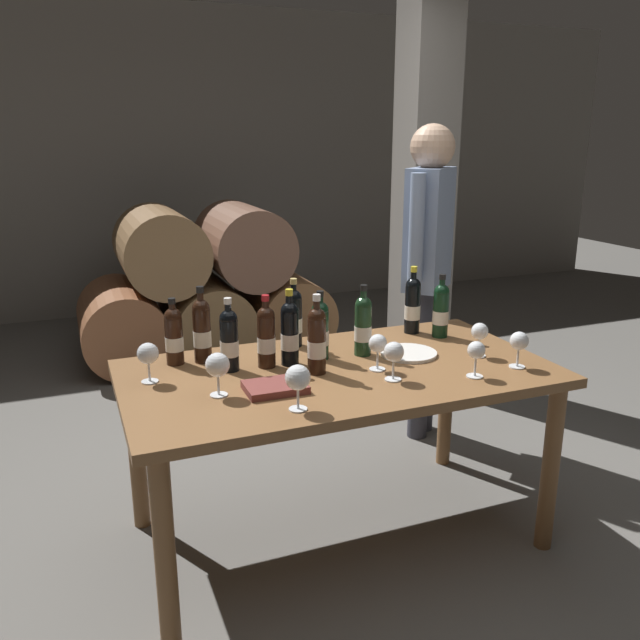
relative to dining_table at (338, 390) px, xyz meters
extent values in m
plane|color=#66635E|center=(0.00, 0.00, -0.67)|extent=(14.00, 14.00, 0.00)
cube|color=gray|center=(0.00, 4.20, 0.73)|extent=(10.00, 0.24, 2.80)
cylinder|color=brown|center=(-0.63, 2.60, -0.37)|extent=(0.60, 0.90, 0.60)
cylinder|color=brown|center=(0.00, 2.60, -0.37)|extent=(0.60, 0.90, 0.60)
cylinder|color=brown|center=(0.63, 2.60, -0.37)|extent=(0.60, 0.90, 0.60)
cylinder|color=olive|center=(-0.32, 2.60, 0.18)|extent=(0.60, 0.90, 0.60)
cylinder|color=brown|center=(0.32, 2.60, 0.18)|extent=(0.60, 0.90, 0.60)
cube|color=gray|center=(1.30, 1.60, 0.63)|extent=(0.32, 0.32, 2.60)
cube|color=brown|center=(0.00, 0.00, 0.07)|extent=(1.70, 0.90, 0.04)
cylinder|color=brown|center=(-0.77, -0.39, -0.31)|extent=(0.07, 0.07, 0.72)
cylinder|color=brown|center=(0.77, -0.39, -0.31)|extent=(0.07, 0.07, 0.72)
cylinder|color=brown|center=(-0.77, 0.39, -0.31)|extent=(0.07, 0.07, 0.72)
cylinder|color=brown|center=(0.77, 0.39, -0.31)|extent=(0.07, 0.07, 0.72)
cylinder|color=black|center=(-0.10, -0.01, 0.20)|extent=(0.07, 0.07, 0.22)
sphere|color=black|center=(-0.10, -0.01, 0.32)|extent=(0.07, 0.07, 0.07)
cylinder|color=black|center=(-0.10, -0.01, 0.35)|extent=(0.03, 0.03, 0.07)
cylinder|color=silver|center=(-0.10, -0.01, 0.40)|extent=(0.03, 0.03, 0.03)
cylinder|color=silver|center=(-0.10, -0.01, 0.19)|extent=(0.07, 0.07, 0.07)
cylinder|color=black|center=(-0.40, 0.15, 0.19)|extent=(0.07, 0.07, 0.21)
sphere|color=black|center=(-0.40, 0.15, 0.30)|extent=(0.07, 0.07, 0.07)
cylinder|color=black|center=(-0.40, 0.15, 0.33)|extent=(0.03, 0.03, 0.07)
cylinder|color=silver|center=(-0.40, 0.15, 0.38)|extent=(0.03, 0.03, 0.02)
cylinder|color=silver|center=(-0.40, 0.15, 0.18)|extent=(0.07, 0.07, 0.06)
cylinder|color=black|center=(-0.07, 0.35, 0.20)|extent=(0.07, 0.07, 0.21)
sphere|color=black|center=(-0.07, 0.35, 0.31)|extent=(0.07, 0.07, 0.07)
cylinder|color=black|center=(-0.07, 0.35, 0.34)|extent=(0.03, 0.03, 0.07)
cylinder|color=tan|center=(-0.07, 0.35, 0.38)|extent=(0.03, 0.03, 0.02)
cylinder|color=silver|center=(-0.07, 0.35, 0.19)|extent=(0.07, 0.07, 0.06)
cylinder|color=black|center=(0.52, 0.33, 0.20)|extent=(0.07, 0.07, 0.22)
sphere|color=black|center=(0.52, 0.33, 0.32)|extent=(0.07, 0.07, 0.07)
cylinder|color=black|center=(0.52, 0.33, 0.35)|extent=(0.03, 0.03, 0.07)
cylinder|color=gold|center=(0.52, 0.33, 0.40)|extent=(0.03, 0.03, 0.03)
cylinder|color=silver|center=(0.52, 0.33, 0.19)|extent=(0.07, 0.07, 0.07)
cylinder|color=#19381E|center=(0.16, 0.12, 0.20)|extent=(0.07, 0.07, 0.21)
sphere|color=#19381E|center=(0.16, 0.12, 0.31)|extent=(0.07, 0.07, 0.07)
cylinder|color=#19381E|center=(0.16, 0.12, 0.34)|extent=(0.03, 0.03, 0.07)
cylinder|color=black|center=(0.16, 0.12, 0.38)|extent=(0.03, 0.03, 0.02)
cylinder|color=silver|center=(0.16, 0.12, 0.19)|extent=(0.07, 0.07, 0.06)
cylinder|color=black|center=(-0.59, 0.30, 0.19)|extent=(0.07, 0.07, 0.19)
sphere|color=black|center=(-0.59, 0.30, 0.29)|extent=(0.07, 0.07, 0.07)
cylinder|color=black|center=(-0.59, 0.30, 0.31)|extent=(0.03, 0.03, 0.06)
cylinder|color=black|center=(-0.59, 0.30, 0.36)|extent=(0.03, 0.03, 0.02)
cylinder|color=silver|center=(-0.59, 0.30, 0.18)|extent=(0.07, 0.07, 0.06)
cylinder|color=black|center=(-0.26, 0.13, 0.20)|extent=(0.07, 0.07, 0.21)
sphere|color=black|center=(-0.26, 0.13, 0.30)|extent=(0.07, 0.07, 0.07)
cylinder|color=black|center=(-0.26, 0.13, 0.33)|extent=(0.03, 0.03, 0.07)
cylinder|color=#B21E23|center=(-0.26, 0.13, 0.38)|extent=(0.03, 0.03, 0.02)
cylinder|color=silver|center=(-0.26, 0.13, 0.18)|extent=(0.07, 0.07, 0.06)
cylinder|color=black|center=(-0.16, 0.12, 0.20)|extent=(0.07, 0.07, 0.22)
sphere|color=black|center=(-0.16, 0.12, 0.32)|extent=(0.07, 0.07, 0.07)
cylinder|color=black|center=(-0.16, 0.12, 0.35)|extent=(0.03, 0.03, 0.07)
cylinder|color=gold|center=(-0.16, 0.12, 0.39)|extent=(0.03, 0.03, 0.03)
cylinder|color=silver|center=(-0.16, 0.12, 0.19)|extent=(0.07, 0.07, 0.07)
cylinder|color=black|center=(-0.48, 0.29, 0.20)|extent=(0.07, 0.07, 0.22)
sphere|color=black|center=(-0.48, 0.29, 0.32)|extent=(0.07, 0.07, 0.07)
cylinder|color=black|center=(-0.48, 0.29, 0.35)|extent=(0.03, 0.03, 0.07)
cylinder|color=black|center=(-0.48, 0.29, 0.40)|extent=(0.03, 0.03, 0.03)
cylinder|color=silver|center=(-0.48, 0.29, 0.19)|extent=(0.07, 0.07, 0.07)
cylinder|color=black|center=(-0.02, 0.15, 0.19)|extent=(0.07, 0.07, 0.20)
sphere|color=black|center=(-0.02, 0.15, 0.30)|extent=(0.07, 0.07, 0.07)
cylinder|color=black|center=(-0.02, 0.15, 0.33)|extent=(0.03, 0.03, 0.06)
cylinder|color=black|center=(-0.02, 0.15, 0.37)|extent=(0.03, 0.03, 0.02)
cylinder|color=silver|center=(-0.02, 0.15, 0.18)|extent=(0.07, 0.07, 0.06)
cylinder|color=black|center=(0.61, 0.23, 0.19)|extent=(0.07, 0.07, 0.21)
sphere|color=black|center=(0.61, 0.23, 0.30)|extent=(0.07, 0.07, 0.07)
cylinder|color=black|center=(0.61, 0.23, 0.33)|extent=(0.03, 0.03, 0.06)
cylinder|color=black|center=(0.61, 0.23, 0.37)|extent=(0.03, 0.03, 0.02)
cylinder|color=silver|center=(0.61, 0.23, 0.18)|extent=(0.07, 0.07, 0.06)
cylinder|color=white|center=(0.45, -0.28, 0.09)|extent=(0.06, 0.06, 0.00)
cylinder|color=white|center=(0.45, -0.28, 0.13)|extent=(0.01, 0.01, 0.07)
sphere|color=white|center=(0.45, -0.28, 0.20)|extent=(0.07, 0.07, 0.07)
cylinder|color=white|center=(0.68, -0.25, 0.09)|extent=(0.06, 0.06, 0.00)
cylinder|color=white|center=(0.68, -0.25, 0.13)|extent=(0.01, 0.01, 0.07)
sphere|color=white|center=(0.68, -0.25, 0.20)|extent=(0.07, 0.07, 0.07)
cylinder|color=white|center=(-0.51, -0.10, 0.09)|extent=(0.06, 0.06, 0.00)
cylinder|color=white|center=(-0.51, -0.10, 0.13)|extent=(0.01, 0.01, 0.07)
sphere|color=white|center=(-0.51, -0.10, 0.21)|extent=(0.09, 0.09, 0.09)
cylinder|color=white|center=(0.14, -0.07, 0.09)|extent=(0.06, 0.06, 0.00)
cylinder|color=white|center=(0.14, -0.07, 0.13)|extent=(0.01, 0.01, 0.07)
sphere|color=white|center=(0.14, -0.07, 0.20)|extent=(0.07, 0.07, 0.07)
cylinder|color=white|center=(-0.72, 0.13, 0.09)|extent=(0.06, 0.06, 0.00)
cylinder|color=white|center=(-0.72, 0.13, 0.13)|extent=(0.01, 0.01, 0.07)
sphere|color=white|center=(-0.72, 0.13, 0.21)|extent=(0.08, 0.08, 0.08)
cylinder|color=white|center=(0.15, -0.19, 0.09)|extent=(0.06, 0.06, 0.00)
cylinder|color=white|center=(0.15, -0.19, 0.13)|extent=(0.01, 0.01, 0.07)
sphere|color=white|center=(0.15, -0.19, 0.20)|extent=(0.08, 0.08, 0.08)
cylinder|color=white|center=(0.61, -0.08, 0.09)|extent=(0.06, 0.06, 0.00)
cylinder|color=white|center=(0.61, -0.08, 0.13)|extent=(0.01, 0.01, 0.07)
sphere|color=white|center=(0.61, -0.08, 0.20)|extent=(0.07, 0.07, 0.07)
cylinder|color=white|center=(-0.29, -0.32, 0.09)|extent=(0.06, 0.06, 0.00)
cylinder|color=white|center=(-0.29, -0.32, 0.13)|extent=(0.01, 0.01, 0.07)
sphere|color=white|center=(-0.29, -0.32, 0.21)|extent=(0.09, 0.09, 0.09)
cube|color=brown|center=(-0.31, -0.13, 0.11)|extent=(0.22, 0.16, 0.03)
cylinder|color=white|center=(0.34, 0.05, 0.10)|extent=(0.24, 0.24, 0.01)
cylinder|color=#383842|center=(0.88, 0.79, -0.24)|extent=(0.11, 0.11, 0.85)
cylinder|color=#383842|center=(0.80, 0.71, -0.24)|extent=(0.11, 0.11, 0.85)
cube|color=#8499BC|center=(0.84, 0.75, 0.51)|extent=(0.36, 0.35, 0.64)
cylinder|color=#8499BC|center=(1.00, 0.89, 0.54)|extent=(0.08, 0.08, 0.54)
cylinder|color=#8499BC|center=(0.68, 0.61, 0.54)|extent=(0.08, 0.08, 0.54)
sphere|color=tan|center=(0.84, 0.75, 0.93)|extent=(0.23, 0.23, 0.23)
camera|label=1|loc=(-0.97, -2.25, 1.00)|focal=36.68mm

